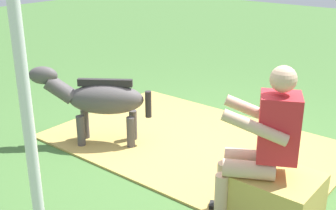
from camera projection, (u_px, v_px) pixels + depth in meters
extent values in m
plane|color=#426B33|center=(194.00, 151.00, 4.81)|extent=(24.00, 24.00, 0.00)
cube|color=tan|center=(194.00, 143.00, 4.99)|extent=(3.19, 2.13, 0.02)
cube|color=tan|center=(278.00, 201.00, 3.48)|extent=(0.61, 0.54, 0.46)
cylinder|color=#D8AD8C|center=(249.00, 170.00, 3.35)|extent=(0.42, 0.31, 0.14)
cylinder|color=#D8AD8C|center=(221.00, 200.00, 3.49)|extent=(0.11, 0.11, 0.46)
cylinder|color=#D8AD8C|center=(249.00, 158.00, 3.54)|extent=(0.42, 0.31, 0.14)
cylinder|color=#D8AD8C|center=(223.00, 187.00, 3.68)|extent=(0.11, 0.11, 0.46)
cube|color=black|center=(222.00, 207.00, 3.75)|extent=(0.24, 0.19, 0.06)
cube|color=red|center=(279.00, 127.00, 3.29)|extent=(0.40, 0.39, 0.52)
cylinder|color=#D8AD8C|center=(255.00, 128.00, 3.16)|extent=(0.49, 0.31, 0.26)
cylinder|color=#D8AD8C|center=(255.00, 112.00, 3.45)|extent=(0.49, 0.31, 0.26)
sphere|color=#D8AD8C|center=(283.00, 79.00, 3.16)|extent=(0.20, 0.20, 0.20)
ellipsoid|color=#4C4747|center=(106.00, 99.00, 4.81)|extent=(0.87, 0.75, 0.34)
cylinder|color=#4C4747|center=(81.00, 132.00, 4.86)|extent=(0.09, 0.09, 0.37)
cylinder|color=#4C4747|center=(85.00, 125.00, 5.04)|extent=(0.09, 0.09, 0.37)
cylinder|color=#4C4747|center=(131.00, 133.00, 4.82)|extent=(0.09, 0.09, 0.37)
cylinder|color=#4C4747|center=(133.00, 126.00, 5.01)|extent=(0.09, 0.09, 0.37)
cylinder|color=#4C4747|center=(61.00, 90.00, 4.80)|extent=(0.40, 0.36, 0.33)
ellipsoid|color=#4C4747|center=(43.00, 75.00, 4.76)|extent=(0.35, 0.32, 0.20)
cube|color=#2A2727|center=(105.00, 83.00, 4.74)|extent=(0.53, 0.39, 0.08)
cylinder|color=#2A2727|center=(148.00, 104.00, 4.80)|extent=(0.07, 0.07, 0.30)
cylinder|color=silver|center=(30.00, 139.00, 2.17)|extent=(0.06, 0.06, 2.50)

